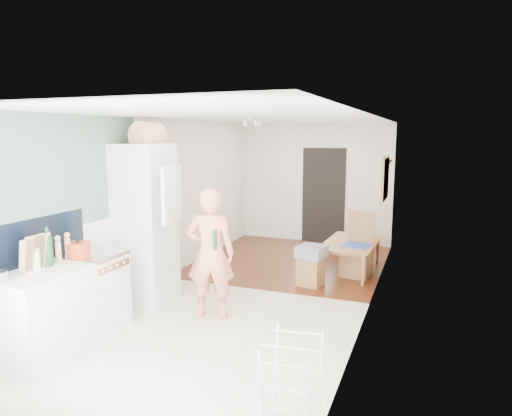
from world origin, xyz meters
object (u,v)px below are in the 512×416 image
Objects in this scene: person at (210,242)px; dining_chair at (357,245)px; stool at (311,271)px; dining_table at (352,259)px; drying_rack at (292,384)px.

dining_chair is at bearing -137.69° from person.
stool is (0.87, 1.60, -0.74)m from person.
person reaches higher than dining_table.
stool is 0.59× the size of drying_rack.
drying_rack is at bearing -173.79° from dining_table.
person is at bearing -118.40° from stool.
dining_chair reaches higher than drying_rack.
person reaches higher than stool.
stool is 3.47m from drying_rack.
drying_rack is (0.72, -3.39, 0.16)m from stool.
drying_rack is at bearing 115.72° from person.
stool is (-0.57, -0.71, -0.30)m from dining_chair.
person is 2.96m from dining_table.
dining_table is 1.20× the size of dining_chair.
dining_chair is (0.10, -0.22, 0.30)m from dining_table.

